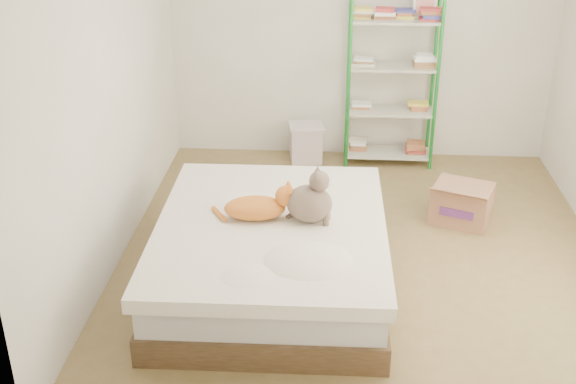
# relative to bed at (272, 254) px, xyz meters

# --- Properties ---
(room) EXTENTS (3.81, 4.21, 2.61)m
(room) POSITION_rel_bed_xyz_m (0.68, 0.49, 1.04)
(room) COLOR olive
(room) RESTS_ON ground
(bed) EXTENTS (1.65, 2.05, 0.52)m
(bed) POSITION_rel_bed_xyz_m (0.00, 0.00, 0.00)
(bed) COLOR brown
(bed) RESTS_ON ground
(orange_cat) EXTENTS (0.55, 0.33, 0.21)m
(orange_cat) POSITION_rel_bed_xyz_m (-0.12, 0.06, 0.36)
(orange_cat) COLOR orange
(orange_cat) RESTS_ON bed
(grey_cat) EXTENTS (0.38, 0.33, 0.40)m
(grey_cat) POSITION_rel_bed_xyz_m (0.27, 0.05, 0.46)
(grey_cat) COLOR #7D6654
(grey_cat) RESTS_ON bed
(shelf_unit) EXTENTS (0.88, 0.36, 1.74)m
(shelf_unit) POSITION_rel_bed_xyz_m (0.98, 2.37, 0.62)
(shelf_unit) COLOR green
(shelf_unit) RESTS_ON ground
(cardboard_box) EXTENTS (0.58, 0.60, 0.39)m
(cardboard_box) POSITION_rel_bed_xyz_m (1.54, 1.11, -0.09)
(cardboard_box) COLOR #987255
(cardboard_box) RESTS_ON ground
(white_bin) EXTENTS (0.38, 0.34, 0.39)m
(white_bin) POSITION_rel_bed_xyz_m (0.15, 2.34, -0.06)
(white_bin) COLOR beige
(white_bin) RESTS_ON ground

